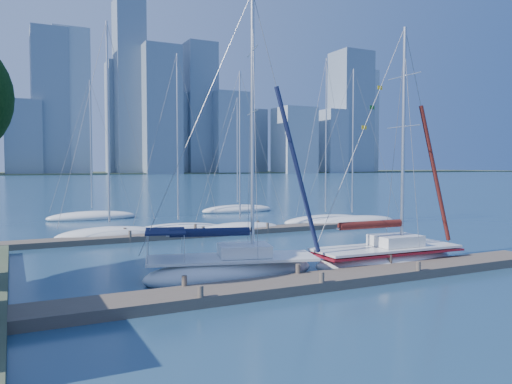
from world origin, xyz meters
name	(u,v)px	position (x,y,z in m)	size (l,w,h in m)	color
ground	(309,287)	(0.00, 0.00, 0.00)	(700.00, 700.00, 0.00)	navy
near_dock	(309,283)	(0.00, 0.00, 0.20)	(26.00, 2.00, 0.40)	brown
far_dock	(213,233)	(2.00, 16.00, 0.18)	(30.00, 1.80, 0.36)	brown
far_shore	(30,174)	(0.00, 320.00, 0.00)	(800.00, 100.00, 1.50)	#38472D
sailboat_navy	(232,254)	(-2.14, 2.98, 1.05)	(8.38, 4.61, 13.03)	silver
sailboat_maroon	(387,246)	(5.80, 2.06, 0.96)	(8.22, 2.97, 12.32)	silver
bg_boat_1	(110,234)	(-4.88, 17.45, 0.31)	(7.54, 4.55, 14.94)	silver
bg_boat_2	(178,230)	(0.09, 17.96, 0.27)	(7.65, 4.28, 13.36)	silver
bg_boat_3	(240,228)	(4.54, 16.86, 0.25)	(6.89, 4.61, 12.27)	silver
bg_boat_4	(325,220)	(13.45, 18.69, 0.27)	(8.33, 4.89, 14.43)	silver
bg_boat_5	(352,222)	(14.79, 16.72, 0.26)	(9.04, 3.99, 13.30)	silver
bg_boat_6	(92,216)	(-4.14, 30.83, 0.27)	(8.30, 4.97, 13.13)	silver
bg_boat_7	(238,210)	(10.90, 31.55, 0.26)	(8.37, 4.01, 12.53)	silver
skyline	(85,115)	(28.82, 290.00, 34.70)	(502.22, 51.31, 104.46)	gray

